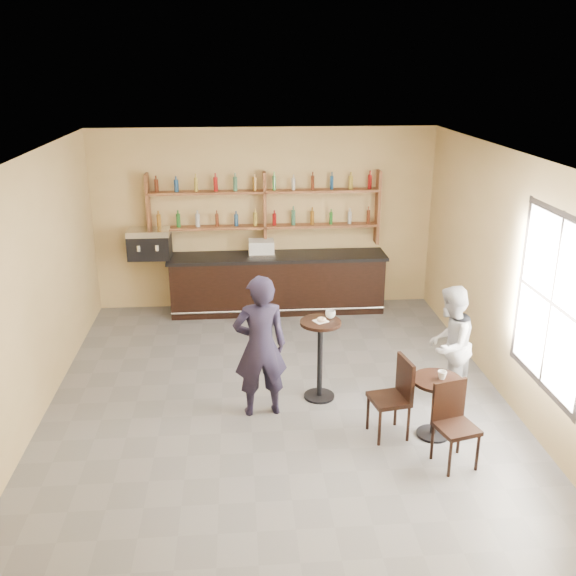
{
  "coord_description": "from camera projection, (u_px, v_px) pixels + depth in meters",
  "views": [
    {
      "loc": [
        -0.48,
        -7.63,
        4.24
      ],
      "look_at": [
        0.2,
        0.8,
        1.25
      ],
      "focal_mm": 40.0,
      "sensor_mm": 36.0,
      "label": 1
    }
  ],
  "objects": [
    {
      "name": "donut",
      "position": [
        321.0,
        320.0,
        8.2
      ],
      "size": [
        0.13,
        0.13,
        0.04
      ],
      "primitive_type": "torus",
      "rotation": [
        0.0,
        0.0,
        0.08
      ],
      "color": "#BC7A44",
      "rests_on": "napkin"
    },
    {
      "name": "pastry_case",
      "position": [
        261.0,
        248.0,
        11.18
      ],
      "size": [
        0.45,
        0.36,
        0.27
      ],
      "primitive_type": null,
      "rotation": [
        0.0,
        0.0,
        0.01
      ],
      "color": "silver",
      "rests_on": "bar_counter"
    },
    {
      "name": "cup_pedestal",
      "position": [
        330.0,
        314.0,
        8.31
      ],
      "size": [
        0.15,
        0.15,
        0.1
      ],
      "primitive_type": "imported",
      "rotation": [
        0.0,
        0.0,
        0.15
      ],
      "color": "white",
      "rests_on": "pedestal_table"
    },
    {
      "name": "patron_second",
      "position": [
        449.0,
        345.0,
        8.27
      ],
      "size": [
        0.94,
        0.97,
        1.58
      ],
      "primitive_type": "imported",
      "rotation": [
        0.0,
        0.0,
        -2.21
      ],
      "color": "#ADACB2",
      "rests_on": "floor"
    },
    {
      "name": "window_frame",
      "position": [
        551.0,
        303.0,
        7.15
      ],
      "size": [
        0.04,
        1.7,
        2.1
      ],
      "primitive_type": null,
      "color": "black",
      "rests_on": "wall_right"
    },
    {
      "name": "bar_counter",
      "position": [
        277.0,
        283.0,
        11.42
      ],
      "size": [
        3.83,
        0.75,
        1.04
      ],
      "primitive_type": null,
      "color": "black",
      "rests_on": "floor"
    },
    {
      "name": "wall_right",
      "position": [
        508.0,
        277.0,
        8.31
      ],
      "size": [
        0.0,
        7.0,
        7.0
      ],
      "primitive_type": "plane",
      "rotation": [
        1.57,
        0.0,
        -1.57
      ],
      "color": "tan",
      "rests_on": "floor"
    },
    {
      "name": "chair_south",
      "position": [
        457.0,
        427.0,
        7.0
      ],
      "size": [
        0.5,
        0.5,
        0.95
      ],
      "primitive_type": null,
      "rotation": [
        0.0,
        0.0,
        0.27
      ],
      "color": "black",
      "rests_on": "floor"
    },
    {
      "name": "chair_west",
      "position": [
        389.0,
        398.0,
        7.55
      ],
      "size": [
        0.49,
        0.49,
        0.98
      ],
      "primitive_type": null,
      "rotation": [
        0.0,
        0.0,
        -1.39
      ],
      "color": "black",
      "rests_on": "floor"
    },
    {
      "name": "espresso_machine",
      "position": [
        150.0,
        244.0,
        11.0
      ],
      "size": [
        0.73,
        0.48,
        0.51
      ],
      "primitive_type": null,
      "rotation": [
        0.0,
        0.0,
        -0.03
      ],
      "color": "black",
      "rests_on": "bar_counter"
    },
    {
      "name": "wall_left",
      "position": [
        33.0,
        290.0,
        7.86
      ],
      "size": [
        0.0,
        7.0,
        7.0
      ],
      "primitive_type": "plane",
      "rotation": [
        1.57,
        0.0,
        1.57
      ],
      "color": "tan",
      "rests_on": "floor"
    },
    {
      "name": "wall_back",
      "position": [
        265.0,
        219.0,
        11.37
      ],
      "size": [
        7.0,
        0.0,
        7.0
      ],
      "primitive_type": "plane",
      "rotation": [
        1.57,
        0.0,
        0.0
      ],
      "color": "tan",
      "rests_on": "floor"
    },
    {
      "name": "cup_cafe",
      "position": [
        442.0,
        375.0,
        7.45
      ],
      "size": [
        0.13,
        0.13,
        0.1
      ],
      "primitive_type": "imported",
      "rotation": [
        0.0,
        0.0,
        0.29
      ],
      "color": "white",
      "rests_on": "cafe_table"
    },
    {
      "name": "napkin",
      "position": [
        321.0,
        321.0,
        8.22
      ],
      "size": [
        0.22,
        0.22,
        0.0
      ],
      "primitive_type": "cube",
      "rotation": [
        0.0,
        0.0,
        0.5
      ],
      "color": "white",
      "rests_on": "pedestal_table"
    },
    {
      "name": "floor",
      "position": [
        278.0,
        396.0,
        8.62
      ],
      "size": [
        7.0,
        7.0,
        0.0
      ],
      "primitive_type": "plane",
      "color": "slate",
      "rests_on": "ground"
    },
    {
      "name": "window_pane",
      "position": [
        552.0,
        303.0,
        7.15
      ],
      "size": [
        0.0,
        2.0,
        2.0
      ],
      "primitive_type": "plane",
      "rotation": [
        1.57,
        0.0,
        -1.57
      ],
      "color": "white",
      "rests_on": "wall_right"
    },
    {
      "name": "cafe_table",
      "position": [
        435.0,
        407.0,
        7.59
      ],
      "size": [
        0.79,
        0.79,
        0.75
      ],
      "primitive_type": null,
      "rotation": [
        0.0,
        0.0,
        -0.43
      ],
      "color": "black",
      "rests_on": "floor"
    },
    {
      "name": "ceiling",
      "position": [
        277.0,
        155.0,
        7.55
      ],
      "size": [
        7.0,
        7.0,
        0.0
      ],
      "primitive_type": "plane",
      "rotation": [
        3.14,
        0.0,
        0.0
      ],
      "color": "white",
      "rests_on": "wall_back"
    },
    {
      "name": "liquor_bottles",
      "position": [
        265.0,
        200.0,
        11.12
      ],
      "size": [
        3.68,
        0.1,
        1.0
      ],
      "primitive_type": null,
      "color": "#8C5919",
      "rests_on": "shelf_unit"
    },
    {
      "name": "shelf_unit",
      "position": [
        265.0,
        209.0,
        11.18
      ],
      "size": [
        4.0,
        0.26,
        1.4
      ],
      "primitive_type": null,
      "color": "brown",
      "rests_on": "wall_back"
    },
    {
      "name": "man_main",
      "position": [
        260.0,
        346.0,
        7.91
      ],
      "size": [
        0.72,
        0.52,
        1.84
      ],
      "primitive_type": "imported",
      "rotation": [
        0.0,
        0.0,
        3.26
      ],
      "color": "black",
      "rests_on": "floor"
    },
    {
      "name": "pedestal_table",
      "position": [
        320.0,
        360.0,
        8.4
      ],
      "size": [
        0.71,
        0.71,
        1.1
      ],
      "primitive_type": null,
      "rotation": [
        0.0,
        0.0,
        -0.43
      ],
      "color": "black",
      "rests_on": "floor"
    },
    {
      "name": "wall_front",
      "position": [
        308.0,
        435.0,
        4.8
      ],
      "size": [
        7.0,
        0.0,
        7.0
      ],
      "primitive_type": "plane",
      "rotation": [
        -1.57,
        0.0,
        0.0
      ],
      "color": "tan",
      "rests_on": "floor"
    }
  ]
}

